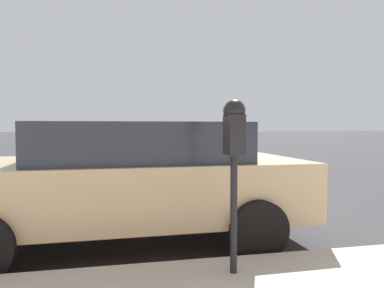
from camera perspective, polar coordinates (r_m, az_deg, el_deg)
The scene contains 3 objects.
ground_plane at distance 5.80m, azimuth -6.93°, elevation -11.39°, with size 220.00×220.00×0.00m, color #333335.
parking_meter at distance 3.19m, azimuth 6.43°, elevation 0.46°, with size 0.21×0.19×1.49m.
car_tan at distance 4.63m, azimuth -9.78°, elevation -5.15°, with size 2.15×4.34×1.46m.
Camera 1 is at (-5.61, 0.52, 1.40)m, focal length 35.00 mm.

